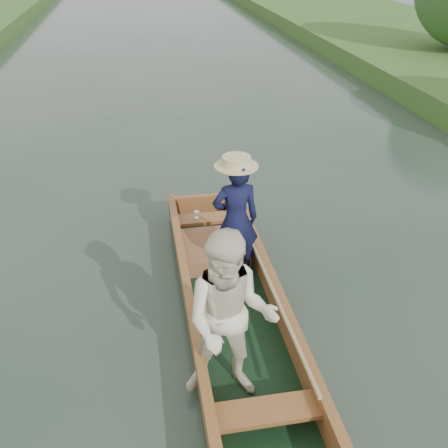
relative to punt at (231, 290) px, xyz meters
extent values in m
plane|color=#283D30|center=(0.07, 0.26, -0.63)|extent=(120.00, 120.00, 0.00)
cube|color=black|center=(0.07, 0.26, -0.59)|extent=(1.10, 5.00, 0.08)
cube|color=#A05E31|center=(-0.44, 0.26, -0.39)|extent=(0.08, 5.00, 0.32)
cube|color=#A05E31|center=(0.58, 0.26, -0.39)|extent=(0.08, 5.00, 0.32)
cube|color=#A05E31|center=(0.07, 2.72, -0.39)|extent=(1.10, 0.08, 0.32)
cube|color=#A05E31|center=(-0.44, 0.26, -0.21)|extent=(0.10, 5.00, 0.04)
cube|color=#A05E31|center=(0.58, 0.26, -0.21)|extent=(0.10, 5.00, 0.04)
cube|color=#A05E31|center=(0.07, 2.16, -0.33)|extent=(0.94, 0.30, 0.05)
cube|color=#A05E31|center=(0.07, -1.34, -0.33)|extent=(0.94, 0.30, 0.05)
imported|color=#101233|center=(0.25, 1.04, 0.25)|extent=(0.60, 0.40, 1.61)
cylinder|color=beige|center=(0.25, 1.04, 1.02)|extent=(0.52, 0.52, 0.12)
imported|color=#F0E9CB|center=(-0.17, -0.86, 0.34)|extent=(0.99, 0.85, 1.78)
cube|color=#964330|center=(0.04, 1.47, -0.44)|extent=(0.85, 0.90, 0.22)
sphere|color=tan|center=(0.30, 1.37, -0.23)|extent=(0.19, 0.19, 0.19)
sphere|color=tan|center=(0.30, 1.36, -0.09)|extent=(0.14, 0.14, 0.14)
sphere|color=tan|center=(0.25, 1.36, -0.03)|extent=(0.05, 0.05, 0.05)
sphere|color=tan|center=(0.35, 1.36, -0.03)|extent=(0.05, 0.05, 0.05)
sphere|color=tan|center=(0.30, 1.31, -0.10)|extent=(0.06, 0.06, 0.06)
sphere|color=tan|center=(0.22, 1.35, -0.20)|extent=(0.07, 0.07, 0.07)
sphere|color=tan|center=(0.39, 1.35, -0.20)|extent=(0.07, 0.07, 0.07)
sphere|color=tan|center=(0.25, 1.34, -0.31)|extent=(0.08, 0.08, 0.08)
sphere|color=tan|center=(0.35, 1.34, -0.31)|extent=(0.08, 0.08, 0.08)
cylinder|color=silver|center=(-0.11, 2.16, -0.30)|extent=(0.07, 0.07, 0.01)
cylinder|color=silver|center=(-0.11, 2.16, -0.26)|extent=(0.01, 0.01, 0.08)
ellipsoid|color=silver|center=(-0.11, 2.16, -0.21)|extent=(0.09, 0.09, 0.05)
cylinder|color=tan|center=(0.50, 0.42, -0.17)|extent=(0.04, 3.79, 0.18)
camera|label=1|loc=(-0.81, -4.20, 3.32)|focal=40.00mm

